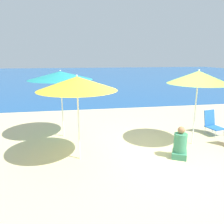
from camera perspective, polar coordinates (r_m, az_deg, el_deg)
ground_plane at (r=6.23m, az=12.08°, el=-9.83°), size 60.00×60.00×0.00m
sea_water at (r=30.55m, az=-5.81°, el=9.57°), size 60.00×40.00×0.01m
beach_umbrella_yellow at (r=5.17m, az=-9.11°, el=7.37°), size 1.89×1.89×2.11m
beach_umbrella_lime at (r=6.52m, az=21.63°, el=8.41°), size 1.69×1.69×2.17m
beach_umbrella_teal at (r=6.88m, az=-13.33°, el=9.24°), size 1.96×1.96×2.12m
beach_chair_blue at (r=7.97m, az=24.69°, el=-2.58°), size 0.53×0.66×0.78m
person_seated_near at (r=5.85m, az=17.35°, el=-8.27°), size 0.52×0.54×0.83m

